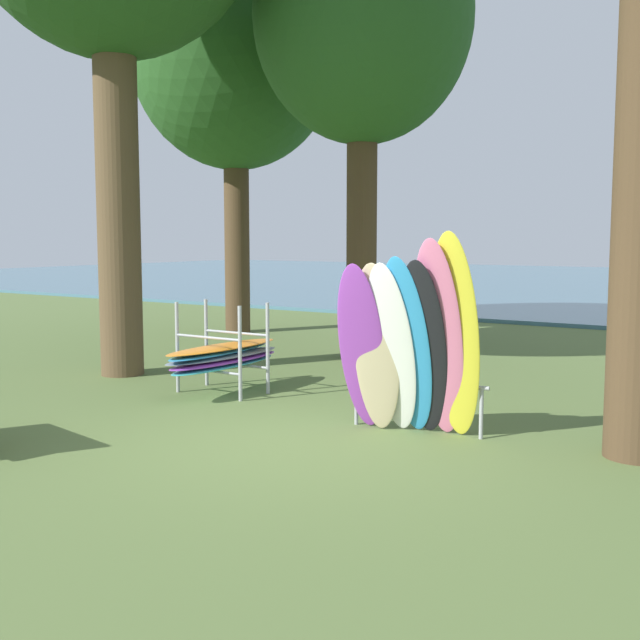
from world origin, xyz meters
TOP-DOWN VIEW (x-y plane):
  - ground_plane at (0.00, 0.00)m, footprint 80.00×80.00m
  - tree_mid_behind at (-6.36, 7.08)m, footprint 4.62×4.62m
  - tree_far_left_back at (-2.15, 5.30)m, footprint 3.74×3.74m
  - leaning_board_pile at (1.00, 0.85)m, footprint 1.61×0.87m
  - board_storage_rack at (-2.19, 1.60)m, footprint 1.15×2.13m

SIDE VIEW (x-z plane):
  - ground_plane at x=0.00m, z-range 0.00..0.00m
  - board_storage_rack at x=-2.19m, z-range -0.10..1.15m
  - leaning_board_pile at x=1.00m, z-range -0.12..2.09m
  - tree_far_left_back at x=-2.15m, z-range 1.78..9.79m
  - tree_mid_behind at x=-6.36m, z-range 1.75..10.66m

